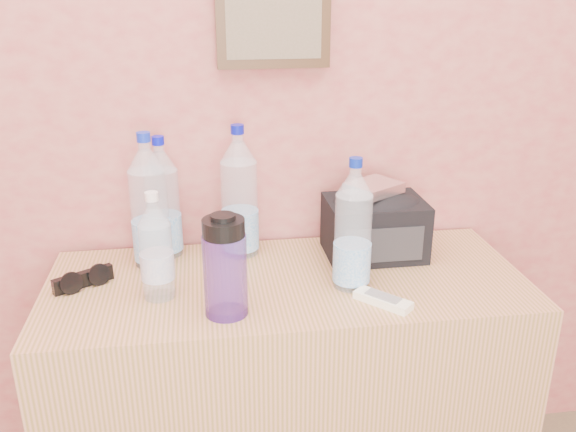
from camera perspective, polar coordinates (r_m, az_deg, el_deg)
The scene contains 12 objects.
picture_frame at distance 1.66m, azimuth -1.38°, elevation 17.95°, with size 0.30×0.03×0.25m, color #382311, non-canonical shape.
dresser at distance 1.79m, azimuth -0.06°, elevation -16.95°, with size 1.23×0.51×0.77m, color #B18349.
pet_large_a at distance 1.65m, azimuth -12.82°, elevation 0.75°, with size 0.10×0.10×0.36m.
pet_large_b at distance 1.71m, azimuth -11.63°, elevation 1.13°, with size 0.09×0.09×0.34m.
pet_large_c at distance 1.68m, azimuth -4.57°, elevation 1.66°, with size 0.10×0.10×0.37m.
pet_large_d at distance 1.50m, azimuth 6.10°, elevation -1.43°, with size 0.09×0.09×0.33m.
pet_small at distance 1.49m, azimuth -12.22°, elevation -3.31°, with size 0.08×0.08×0.27m.
nalgene_bottle at distance 1.39m, azimuth -5.92°, elevation -4.68°, with size 0.10×0.10×0.24m.
sunglasses at distance 1.62m, azimuth -18.61°, elevation -5.64°, with size 0.15×0.06×0.04m, color black, non-canonical shape.
ac_remote at distance 1.48m, azimuth 8.87°, elevation -7.80°, with size 0.14×0.05×0.02m, color white.
toiletry_bag at distance 1.71m, azimuth 8.10°, elevation -0.75°, with size 0.27×0.19×0.18m, color #26272A, non-canonical shape.
foil_packet at distance 1.68m, azimuth 8.04°, elevation 2.66°, with size 0.13×0.11×0.03m, color silver.
Camera 1 is at (-0.11, 0.33, 1.49)m, focal length 38.00 mm.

